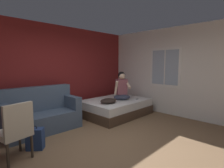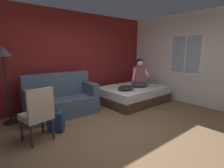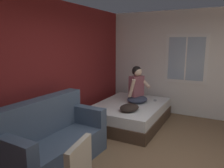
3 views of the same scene
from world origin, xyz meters
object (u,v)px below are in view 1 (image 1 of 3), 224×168
at_px(person_seated, 122,88).
at_px(throw_pillow, 108,101).
at_px(cell_phone, 137,99).
at_px(couch, 41,114).
at_px(backpack, 35,139).
at_px(side_chair, 15,129).
at_px(bed, 115,107).

height_order(person_seated, throw_pillow, person_seated).
bearing_deg(cell_phone, couch, -119.11).
xyz_separation_m(person_seated, backpack, (-2.86, -0.37, -0.64)).
height_order(couch, side_chair, couch).
bearing_deg(bed, cell_phone, -39.35).
bearing_deg(person_seated, side_chair, -170.51).
xyz_separation_m(person_seated, throw_pillow, (-0.68, -0.10, -0.29)).
distance_m(couch, cell_phone, 2.86).
relative_size(throw_pillow, cell_phone, 3.33).
bearing_deg(person_seated, bed, 150.81).
distance_m(person_seated, cell_phone, 0.61).
bearing_deg(cell_phone, bed, -141.81).
relative_size(side_chair, cell_phone, 6.81).
xyz_separation_m(person_seated, cell_phone, (0.36, -0.34, -0.35)).
xyz_separation_m(backpack, throw_pillow, (2.17, 0.26, 0.36)).
distance_m(bed, backpack, 2.72).
bearing_deg(side_chair, throw_pillow, 9.74).
bearing_deg(throw_pillow, backpack, -173.08).
bearing_deg(bed, person_seated, -29.19).
relative_size(couch, cell_phone, 12.01).
relative_size(person_seated, throw_pillow, 1.82).
bearing_deg(backpack, side_chair, -155.27).
height_order(bed, cell_phone, cell_phone).
bearing_deg(couch, cell_phone, -16.64).
height_order(couch, throw_pillow, couch).
relative_size(bed, backpack, 4.38).
bearing_deg(throw_pillow, cell_phone, -12.99).
bearing_deg(throw_pillow, bed, 22.01).
height_order(side_chair, person_seated, person_seated).
xyz_separation_m(bed, cell_phone, (0.54, -0.44, 0.25)).
distance_m(couch, backpack, 0.99).
distance_m(person_seated, throw_pillow, 0.75).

